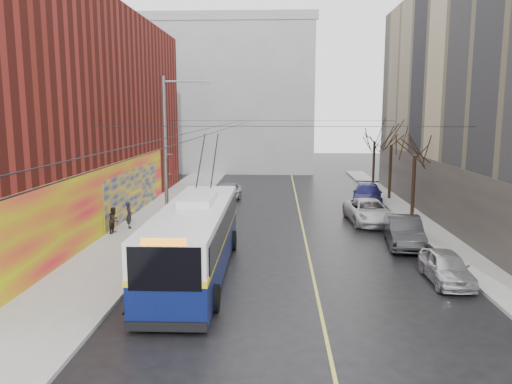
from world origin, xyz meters
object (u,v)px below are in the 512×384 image
tree_near (415,144)px  parked_car_d (367,195)px  parked_car_b (404,232)px  pedestrian_a (129,215)px  parked_car_c (369,211)px  tree_mid (392,135)px  following_car (227,192)px  trolleybus (195,238)px  parked_car_a (446,267)px  streetlight_pole (168,152)px  pedestrian_b (114,220)px  tree_far (375,133)px

tree_near → parked_car_d: 6.74m
parked_car_d → parked_car_b: bearing=-81.4°
pedestrian_a → parked_car_c: bearing=-100.1°
tree_mid → parked_car_c: 10.29m
following_car → tree_near: bearing=-14.5°
tree_near → pedestrian_a: bearing=-166.2°
pedestrian_a → trolleybus: bearing=-167.1°
tree_mid → parked_car_a: 20.59m
trolleybus → parked_car_c: size_ratio=2.31×
parked_car_d → tree_mid: bearing=55.1°
parked_car_b → parked_car_d: 12.12m
streetlight_pole → following_car: bearing=80.3°
pedestrian_a → pedestrian_b: bearing=137.7°
parked_car_c → following_car: 12.42m
parked_car_c → trolleybus: bearing=-135.0°
tree_mid → parked_car_c: size_ratio=1.23×
parked_car_a → tree_near: bearing=81.5°
parked_car_d → pedestrian_a: size_ratio=3.37×
pedestrian_a → pedestrian_b: 1.36m
tree_near → parked_car_d: tree_near is taller
parked_car_a → pedestrian_b: (-16.48, 7.29, 0.25)m
parked_car_d → pedestrian_b: size_ratio=3.54×
pedestrian_b → tree_far: bearing=-35.2°
tree_near → pedestrian_a: tree_near is taller
tree_mid → pedestrian_a: (-17.97, -11.41, -4.30)m
parked_car_d → pedestrian_b: 19.41m
tree_far → following_car: bearing=-147.9°
parked_car_d → pedestrian_b: bearing=-137.7°
pedestrian_b → trolleybus: bearing=-131.4°
tree_near → parked_car_c: 5.56m
streetlight_pole → tree_mid: 19.96m
tree_far → trolleybus: tree_far is taller
tree_near → pedestrian_b: tree_near is taller
tree_near → parked_car_c: (-3.20, -1.68, -4.22)m
tree_far → parked_car_a: tree_far is taller
tree_mid → following_car: size_ratio=1.53×
following_car → pedestrian_a: size_ratio=2.73×
tree_mid → pedestrian_a: 21.72m
tree_mid → parked_car_b: bearing=-99.4°
tree_near → following_car: size_ratio=1.47×
streetlight_pole → parked_car_b: 13.47m
parked_car_d → following_car: (-10.98, 0.97, -0.04)m
tree_far → parked_car_c: (-3.20, -15.68, -4.39)m
parked_car_c → parked_car_d: bearing=76.9°
parked_car_b → following_car: size_ratio=1.11×
tree_far → following_car: 16.10m
parked_car_a → trolleybus: bearing=177.7°
parked_car_a → pedestrian_a: size_ratio=2.44×
tree_mid → pedestrian_b: tree_mid is taller
parked_car_b → following_car: (-10.77, 13.09, -0.05)m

